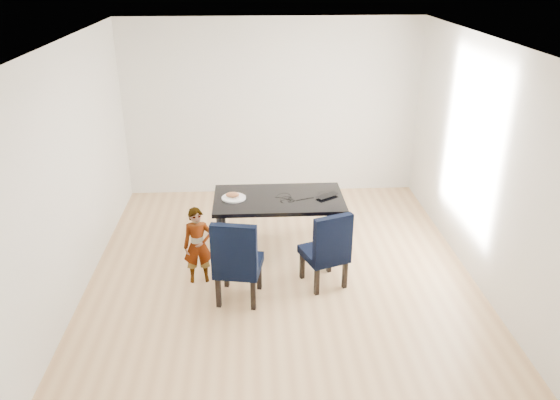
{
  "coord_description": "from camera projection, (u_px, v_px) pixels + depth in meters",
  "views": [
    {
      "loc": [
        -0.32,
        -5.65,
        3.47
      ],
      "look_at": [
        0.0,
        0.2,
        0.85
      ],
      "focal_mm": 35.0,
      "sensor_mm": 36.0,
      "label": 1
    }
  ],
  "objects": [
    {
      "name": "ceiling",
      "position": [
        281.0,
        40.0,
        5.48
      ],
      "size": [
        4.5,
        5.0,
        0.01
      ],
      "primitive_type": "cube",
      "color": "white",
      "rests_on": "wall_back"
    },
    {
      "name": "floor",
      "position": [
        281.0,
        271.0,
        6.58
      ],
      "size": [
        4.5,
        5.0,
        0.01
      ],
      "primitive_type": "cube",
      "color": "tan",
      "rests_on": "ground"
    },
    {
      "name": "sandwich",
      "position": [
        232.0,
        195.0,
        6.68
      ],
      "size": [
        0.18,
        0.1,
        0.07
      ],
      "primitive_type": "ellipsoid",
      "rotation": [
        0.0,
        0.0,
        -0.12
      ],
      "color": "#A7643B",
      "rests_on": "plate"
    },
    {
      "name": "chair_right",
      "position": [
        324.0,
        247.0,
        6.16
      ],
      "size": [
        0.58,
        0.6,
        0.94
      ],
      "primitive_type": "cube",
      "rotation": [
        0.0,
        0.0,
        0.36
      ],
      "color": "black",
      "rests_on": "floor"
    },
    {
      "name": "child",
      "position": [
        198.0,
        246.0,
        6.21
      ],
      "size": [
        0.36,
        0.26,
        0.92
      ],
      "primitive_type": "imported",
      "rotation": [
        0.0,
        0.0,
        0.12
      ],
      "color": "orange",
      "rests_on": "floor"
    },
    {
      "name": "dining_table",
      "position": [
        279.0,
        225.0,
        6.88
      ],
      "size": [
        1.6,
        0.9,
        0.75
      ],
      "primitive_type": "cube",
      "color": "black",
      "rests_on": "floor"
    },
    {
      "name": "cable_tangle",
      "position": [
        287.0,
        200.0,
        6.64
      ],
      "size": [
        0.21,
        0.21,
        0.01
      ],
      "primitive_type": "torus",
      "rotation": [
        0.0,
        0.0,
        -0.38
      ],
      "color": "black",
      "rests_on": "dining_table"
    },
    {
      "name": "chair_left",
      "position": [
        238.0,
        258.0,
        5.87
      ],
      "size": [
        0.56,
        0.58,
        1.0
      ],
      "primitive_type": "cube",
      "rotation": [
        0.0,
        0.0,
        -0.18
      ],
      "color": "black",
      "rests_on": "floor"
    },
    {
      "name": "wall_left",
      "position": [
        74.0,
        170.0,
        5.92
      ],
      "size": [
        0.01,
        5.0,
        2.7
      ],
      "primitive_type": "cube",
      "color": "silver",
      "rests_on": "ground"
    },
    {
      "name": "wall_back",
      "position": [
        272.0,
        109.0,
        8.31
      ],
      "size": [
        4.5,
        0.01,
        2.7
      ],
      "primitive_type": "cube",
      "color": "white",
      "rests_on": "ground"
    },
    {
      "name": "laptop",
      "position": [
        325.0,
        195.0,
        6.77
      ],
      "size": [
        0.35,
        0.32,
        0.02
      ],
      "primitive_type": "imported",
      "rotation": [
        0.0,
        0.0,
        3.73
      ],
      "color": "black",
      "rests_on": "dining_table"
    },
    {
      "name": "plate",
      "position": [
        234.0,
        198.0,
        6.7
      ],
      "size": [
        0.37,
        0.37,
        0.02
      ],
      "primitive_type": "cylinder",
      "rotation": [
        0.0,
        0.0,
        -0.26
      ],
      "color": "white",
      "rests_on": "dining_table"
    },
    {
      "name": "wall_right",
      "position": [
        481.0,
        162.0,
        6.14
      ],
      "size": [
        0.01,
        5.0,
        2.7
      ],
      "primitive_type": "cube",
      "color": "white",
      "rests_on": "ground"
    },
    {
      "name": "wall_front",
      "position": [
        301.0,
        294.0,
        3.74
      ],
      "size": [
        4.5,
        0.01,
        2.7
      ],
      "primitive_type": "cube",
      "color": "silver",
      "rests_on": "ground"
    }
  ]
}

